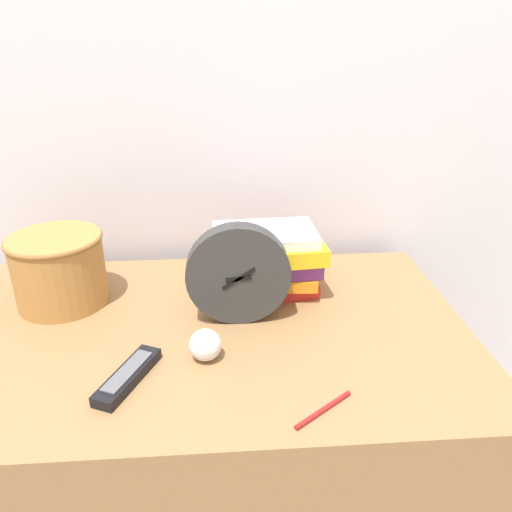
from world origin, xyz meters
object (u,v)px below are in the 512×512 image
crumpled_paper_ball (205,345)px  pen (323,410)px  book_stack (274,259)px  tv_remote (128,376)px  desk_clock (238,274)px  basket (59,268)px

crumpled_paper_ball → pen: crumpled_paper_ball is taller
book_stack → tv_remote: 0.43m
desk_clock → book_stack: bearing=55.8°
book_stack → desk_clock: bearing=-124.2°
book_stack → tv_remote: book_stack is taller
tv_remote → crumpled_paper_ball: bearing=22.5°
basket → tv_remote: basket is taller
basket → pen: 0.65m
tv_remote → pen: 0.34m
desk_clock → basket: (-0.39, 0.10, -0.02)m
desk_clock → crumpled_paper_ball: bearing=-117.3°
basket → desk_clock: bearing=-15.1°
pen → desk_clock: bearing=113.2°
basket → crumpled_paper_ball: 0.40m
crumpled_paper_ball → tv_remote: bearing=-157.5°
tv_remote → pen: bearing=-17.2°
desk_clock → pen: desk_clock is taller
desk_clock → tv_remote: size_ratio=1.31×
basket → book_stack: bearing=2.8°
desk_clock → crumpled_paper_ball: 0.17m
book_stack → crumpled_paper_ball: bearing=-120.8°
desk_clock → tv_remote: 0.29m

